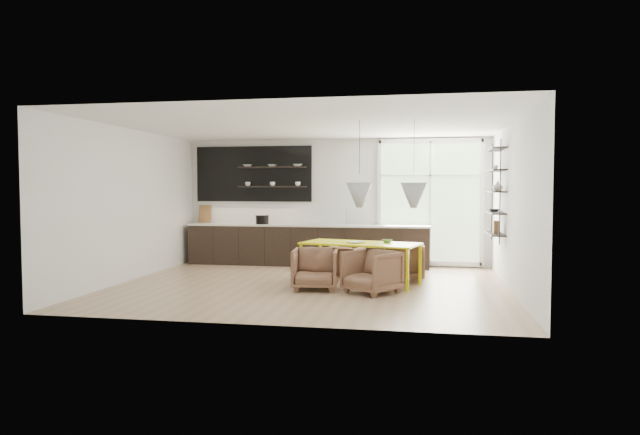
{
  "coord_description": "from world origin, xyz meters",
  "views": [
    {
      "loc": [
        2.02,
        -10.03,
        1.78
      ],
      "look_at": [
        0.08,
        0.6,
        1.21
      ],
      "focal_mm": 32.0,
      "sensor_mm": 36.0,
      "label": 1
    }
  ],
  "objects_px": {
    "armchair_front_left": "(315,269)",
    "armchair_front_right": "(372,272)",
    "dining_table": "(360,245)",
    "armchair_back_left": "(345,261)",
    "wire_stool": "(308,264)",
    "armchair_back_right": "(404,262)"
  },
  "relations": [
    {
      "from": "armchair_front_right",
      "to": "dining_table",
      "type": "bearing_deg",
      "value": 143.66
    },
    {
      "from": "dining_table",
      "to": "armchair_front_left",
      "type": "xyz_separation_m",
      "value": [
        -0.72,
        -0.67,
        -0.36
      ]
    },
    {
      "from": "armchair_back_right",
      "to": "wire_stool",
      "type": "bearing_deg",
      "value": 5.32
    },
    {
      "from": "armchair_front_left",
      "to": "armchair_front_right",
      "type": "relative_size",
      "value": 1.0
    },
    {
      "from": "armchair_back_left",
      "to": "armchair_front_right",
      "type": "xyz_separation_m",
      "value": [
        0.7,
        -1.87,
        0.06
      ]
    },
    {
      "from": "armchair_front_left",
      "to": "armchair_back_left",
      "type": "bearing_deg",
      "value": 73.86
    },
    {
      "from": "armchair_back_right",
      "to": "armchair_front_left",
      "type": "relative_size",
      "value": 0.99
    },
    {
      "from": "armchair_back_left",
      "to": "armchair_back_right",
      "type": "height_order",
      "value": "armchair_back_right"
    },
    {
      "from": "armchair_back_right",
      "to": "armchair_front_left",
      "type": "distance_m",
      "value": 1.97
    },
    {
      "from": "dining_table",
      "to": "armchair_back_left",
      "type": "bearing_deg",
      "value": 126.46
    },
    {
      "from": "armchair_back_left",
      "to": "wire_stool",
      "type": "relative_size",
      "value": 1.44
    },
    {
      "from": "dining_table",
      "to": "wire_stool",
      "type": "height_order",
      "value": "dining_table"
    },
    {
      "from": "dining_table",
      "to": "armchair_back_left",
      "type": "height_order",
      "value": "dining_table"
    },
    {
      "from": "dining_table",
      "to": "armchair_back_right",
      "type": "bearing_deg",
      "value": 52.8
    },
    {
      "from": "armchair_back_left",
      "to": "wire_stool",
      "type": "height_order",
      "value": "armchair_back_left"
    },
    {
      "from": "armchair_front_left",
      "to": "armchair_front_right",
      "type": "xyz_separation_m",
      "value": [
        1.0,
        -0.19,
        0.0
      ]
    },
    {
      "from": "dining_table",
      "to": "wire_stool",
      "type": "bearing_deg",
      "value": 174.75
    },
    {
      "from": "armchair_front_left",
      "to": "armchair_front_right",
      "type": "bearing_deg",
      "value": -16.82
    },
    {
      "from": "armchair_back_right",
      "to": "armchair_front_right",
      "type": "height_order",
      "value": "armchair_front_right"
    },
    {
      "from": "armchair_front_right",
      "to": "armchair_front_left",
      "type": "bearing_deg",
      "value": -155.14
    },
    {
      "from": "armchair_back_left",
      "to": "armchair_back_right",
      "type": "xyz_separation_m",
      "value": [
        1.19,
        -0.39,
        0.05
      ]
    },
    {
      "from": "armchair_back_right",
      "to": "armchair_front_right",
      "type": "xyz_separation_m",
      "value": [
        -0.49,
        -1.49,
        0.01
      ]
    }
  ]
}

